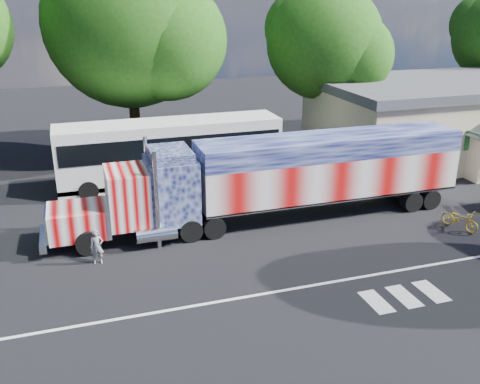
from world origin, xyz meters
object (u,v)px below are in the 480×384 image
object	(u,v)px
coach_bus	(170,152)
tree_ne_a	(326,42)
tree_n_mid	(131,24)
woman	(97,247)
semi_truck	(282,176)
bicycle	(460,219)

from	to	relation	value
coach_bus	tree_ne_a	xyz separation A→B (m)	(12.12, 4.64, 5.56)
tree_n_mid	coach_bus	bearing A→B (deg)	-80.66
woman	tree_n_mid	bearing A→B (deg)	77.87
tree_ne_a	tree_n_mid	world-z (taller)	tree_n_mid
coach_bus	tree_n_mid	xyz separation A→B (m)	(-1.02, 6.18, 6.93)
tree_n_mid	tree_ne_a	bearing A→B (deg)	-6.72
semi_truck	tree_ne_a	size ratio (longest dim) A/B	1.80
coach_bus	tree_ne_a	world-z (taller)	tree_ne_a
semi_truck	woman	world-z (taller)	semi_truck
bicycle	coach_bus	bearing A→B (deg)	117.40
semi_truck	woman	xyz separation A→B (m)	(-9.13, -2.01, -1.53)
semi_truck	coach_bus	world-z (taller)	semi_truck
semi_truck	tree_n_mid	bearing A→B (deg)	111.54
woman	tree_ne_a	xyz separation A→B (m)	(17.04, 13.70, 6.77)
tree_ne_a	coach_bus	bearing A→B (deg)	-159.06
semi_truck	bicycle	xyz separation A→B (m)	(7.77, -3.79, -1.78)
coach_bus	bicycle	world-z (taller)	coach_bus
tree_ne_a	tree_n_mid	distance (m)	13.29
semi_truck	coach_bus	size ratio (longest dim) A/B	1.60
semi_truck	tree_n_mid	xyz separation A→B (m)	(-5.22, 13.24, 6.61)
woman	bicycle	bearing A→B (deg)	-3.75
tree_ne_a	semi_truck	bearing A→B (deg)	-124.08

